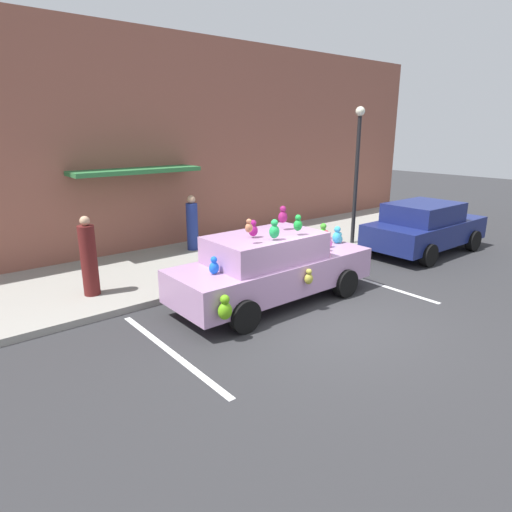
{
  "coord_description": "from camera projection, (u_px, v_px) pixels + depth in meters",
  "views": [
    {
      "loc": [
        -6.18,
        -5.16,
        3.66
      ],
      "look_at": [
        -0.15,
        2.23,
        0.9
      ],
      "focal_mm": 30.81,
      "sensor_mm": 36.0,
      "label": 1
    }
  ],
  "objects": [
    {
      "name": "teddy_bear_on_sidewalk",
      "position": [
        273.0,
        249.0,
        12.09
      ],
      "size": [
        0.37,
        0.31,
        0.71
      ],
      "color": "pink",
      "rests_on": "sidewalk"
    },
    {
      "name": "storefront_building",
      "position": [
        155.0,
        146.0,
        13.04
      ],
      "size": [
        24.0,
        1.25,
        6.4
      ],
      "color": "brown",
      "rests_on": "ground"
    },
    {
      "name": "plush_covered_car",
      "position": [
        272.0,
        267.0,
        9.48
      ],
      "size": [
        4.65,
        1.99,
        2.07
      ],
      "color": "#B388B5",
      "rests_on": "ground"
    },
    {
      "name": "ground_plane",
      "position": [
        334.0,
        323.0,
        8.61
      ],
      "size": [
        60.0,
        60.0,
        0.0
      ],
      "primitive_type": "plane",
      "color": "#2D2D30"
    },
    {
      "name": "street_lamp_post",
      "position": [
        357.0,
        163.0,
        13.44
      ],
      "size": [
        0.28,
        0.28,
        4.16
      ],
      "color": "black",
      "rests_on": "sidewalk"
    },
    {
      "name": "parking_stripe_rear",
      "position": [
        170.0,
        352.0,
        7.51
      ],
      "size": [
        0.12,
        3.6,
        0.01
      ],
      "primitive_type": "cube",
      "color": "silver",
      "rests_on": "ground"
    },
    {
      "name": "pedestrian_near_shopfront",
      "position": [
        192.0,
        225.0,
        13.13
      ],
      "size": [
        0.34,
        0.34,
        1.64
      ],
      "color": "navy",
      "rests_on": "sidewalk"
    },
    {
      "name": "parking_stripe_front",
      "position": [
        372.0,
        282.0,
        10.91
      ],
      "size": [
        0.12,
        3.6,
        0.01
      ],
      "primitive_type": "cube",
      "color": "silver",
      "rests_on": "ground"
    },
    {
      "name": "pedestrian_walking_past",
      "position": [
        89.0,
        259.0,
        9.48
      ],
      "size": [
        0.35,
        0.35,
        1.76
      ],
      "color": "#571A19",
      "rests_on": "sidewalk"
    },
    {
      "name": "sidewalk",
      "position": [
        198.0,
        262.0,
        12.32
      ],
      "size": [
        24.0,
        4.0,
        0.15
      ],
      "primitive_type": "cube",
      "color": "gray",
      "rests_on": "ground"
    },
    {
      "name": "parked_sedan_behind",
      "position": [
        425.0,
        227.0,
        13.39
      ],
      "size": [
        4.17,
        2.04,
        1.54
      ],
      "color": "navy",
      "rests_on": "ground"
    }
  ]
}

